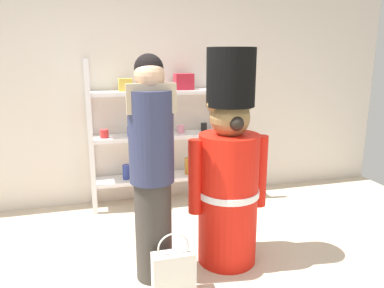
{
  "coord_description": "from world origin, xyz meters",
  "views": [
    {
      "loc": [
        -0.33,
        -1.91,
        1.63
      ],
      "look_at": [
        0.35,
        0.59,
        1.0
      ],
      "focal_mm": 34.31,
      "sensor_mm": 36.0,
      "label": 1
    }
  ],
  "objects": [
    {
      "name": "merchandise_shelf",
      "position": [
        0.33,
        1.98,
        0.82
      ],
      "size": [
        1.44,
        0.35,
        1.59
      ],
      "color": "white",
      "rests_on": "ground_plane"
    },
    {
      "name": "person_shopper",
      "position": [
        0.04,
        0.55,
        0.86
      ],
      "size": [
        0.33,
        0.31,
        1.64
      ],
      "color": "#38332D",
      "rests_on": "ground_plane"
    },
    {
      "name": "shopping_bag",
      "position": [
        0.13,
        0.3,
        0.17
      ],
      "size": [
        0.3,
        0.12,
        0.46
      ],
      "color": "silver",
      "rests_on": "ground_plane"
    },
    {
      "name": "teddy_bear_guard",
      "position": [
        0.65,
        0.63,
        0.75
      ],
      "size": [
        0.64,
        0.48,
        1.68
      ],
      "color": "red",
      "rests_on": "ground_plane"
    },
    {
      "name": "back_wall",
      "position": [
        0.0,
        2.2,
        1.3
      ],
      "size": [
        6.4,
        0.12,
        2.6
      ],
      "primitive_type": "cube",
      "color": "silver",
      "rests_on": "ground_plane"
    }
  ]
}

